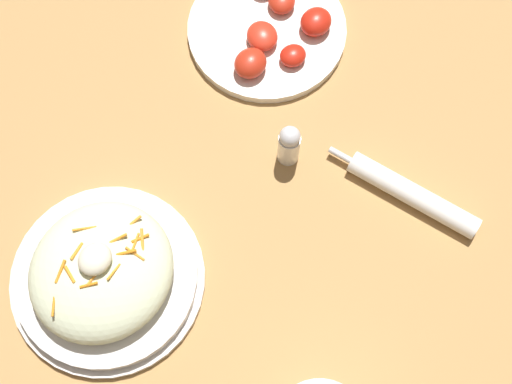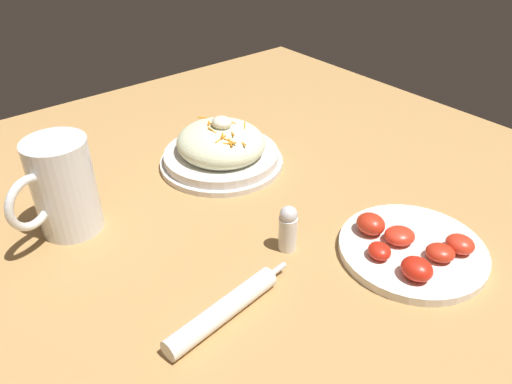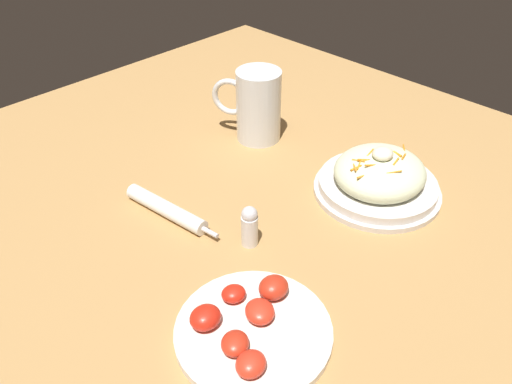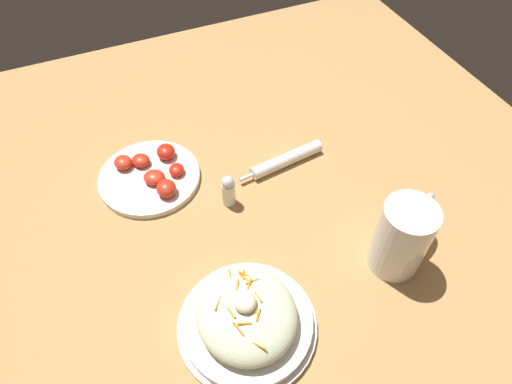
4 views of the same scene
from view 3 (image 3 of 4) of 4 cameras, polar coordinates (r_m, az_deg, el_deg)
ground_plane at (r=0.91m, az=-1.69°, el=-2.94°), size 1.43×1.43×0.00m
salad_plate at (r=0.98m, az=13.47°, el=1.51°), size 0.24×0.24×0.10m
beer_mug at (r=1.11m, az=0.16°, el=9.20°), size 0.10×0.15×0.16m
napkin_roll at (r=0.92m, az=-9.88°, el=-1.89°), size 0.05×0.21×0.03m
tomato_plate at (r=0.73m, az=-0.57°, el=-14.82°), size 0.22×0.22×0.04m
salt_shaker at (r=0.84m, az=-0.73°, el=-3.76°), size 0.03×0.03×0.08m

